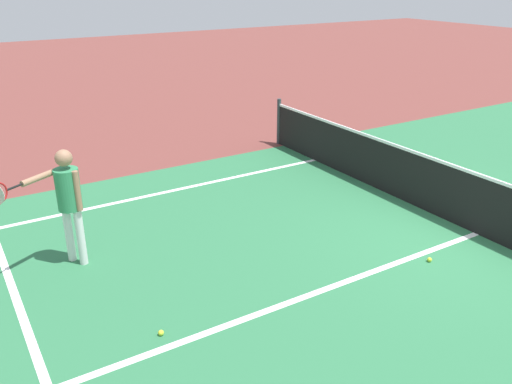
% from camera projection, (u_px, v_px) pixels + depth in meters
% --- Properties ---
extents(ground_plane, '(60.00, 60.00, 0.00)m').
position_uv_depth(ground_plane, '(476.00, 234.00, 8.28)').
color(ground_plane, brown).
extents(court_surface_inbounds, '(10.62, 24.40, 0.00)m').
position_uv_depth(court_surface_inbounds, '(476.00, 234.00, 8.28)').
color(court_surface_inbounds, '#2D7247').
rests_on(court_surface_inbounds, ground_plane).
extents(line_sideline_left, '(0.10, 11.89, 0.01)m').
position_uv_depth(line_sideline_left, '(22.00, 223.00, 8.62)').
color(line_sideline_left, white).
rests_on(line_sideline_left, ground_plane).
extents(line_center_service, '(0.10, 6.40, 0.01)m').
position_uv_depth(line_center_service, '(312.00, 294.00, 6.72)').
color(line_center_service, white).
rests_on(line_center_service, ground_plane).
extents(net, '(11.12, 0.09, 1.07)m').
position_uv_depth(net, '(482.00, 205.00, 8.09)').
color(net, '#33383D').
rests_on(net, ground_plane).
extents(player_near, '(0.60, 1.15, 1.65)m').
position_uv_depth(player_near, '(67.00, 195.00, 7.07)').
color(player_near, white).
rests_on(player_near, ground_plane).
extents(tennis_ball_mid_court, '(0.07, 0.07, 0.07)m').
position_uv_depth(tennis_ball_mid_court, '(161.00, 333.00, 5.96)').
color(tennis_ball_mid_court, '#CCE033').
rests_on(tennis_ball_mid_court, ground_plane).
extents(tennis_ball_near_net, '(0.07, 0.07, 0.07)m').
position_uv_depth(tennis_ball_near_net, '(429.00, 260.00, 7.46)').
color(tennis_ball_near_net, '#CCE033').
rests_on(tennis_ball_near_net, ground_plane).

